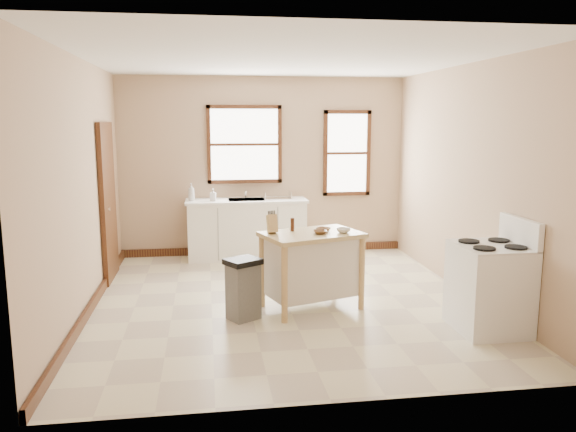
% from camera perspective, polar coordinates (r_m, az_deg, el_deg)
% --- Properties ---
extents(floor, '(5.00, 5.00, 0.00)m').
position_cam_1_polar(floor, '(6.77, -0.23, -8.57)').
color(floor, beige).
rests_on(floor, ground).
extents(ceiling, '(5.00, 5.00, 0.00)m').
position_cam_1_polar(ceiling, '(6.47, -0.25, 15.70)').
color(ceiling, white).
rests_on(ceiling, ground).
extents(wall_back, '(4.50, 0.04, 2.80)m').
position_cam_1_polar(wall_back, '(8.94, -2.50, 5.05)').
color(wall_back, tan).
rests_on(wall_back, ground).
extents(wall_left, '(0.04, 5.00, 2.80)m').
position_cam_1_polar(wall_left, '(6.55, -20.15, 2.77)').
color(wall_left, tan).
rests_on(wall_left, ground).
extents(wall_right, '(0.04, 5.00, 2.80)m').
position_cam_1_polar(wall_right, '(7.14, 17.96, 3.41)').
color(wall_right, tan).
rests_on(wall_right, ground).
extents(window_main, '(1.17, 0.06, 1.22)m').
position_cam_1_polar(window_main, '(8.88, -4.44, 7.25)').
color(window_main, black).
rests_on(window_main, wall_back).
extents(window_side, '(0.77, 0.06, 1.37)m').
position_cam_1_polar(window_side, '(9.15, 6.00, 6.36)').
color(window_side, black).
rests_on(window_side, wall_back).
extents(door_left, '(0.06, 0.90, 2.10)m').
position_cam_1_polar(door_left, '(7.85, -17.81, 1.37)').
color(door_left, black).
rests_on(door_left, ground).
extents(baseboard_back, '(4.50, 0.04, 0.12)m').
position_cam_1_polar(baseboard_back, '(9.12, -2.42, -3.39)').
color(baseboard_back, black).
rests_on(baseboard_back, ground).
extents(baseboard_left, '(0.04, 5.00, 0.12)m').
position_cam_1_polar(baseboard_left, '(6.82, -19.24, -8.46)').
color(baseboard_left, black).
rests_on(baseboard_left, ground).
extents(sink_counter, '(1.86, 0.62, 0.92)m').
position_cam_1_polar(sink_counter, '(8.75, -4.21, -1.29)').
color(sink_counter, white).
rests_on(sink_counter, ground).
extents(faucet, '(0.03, 0.03, 0.22)m').
position_cam_1_polar(faucet, '(8.84, -4.34, 2.56)').
color(faucet, silver).
rests_on(faucet, sink_counter).
extents(soap_bottle_a, '(0.12, 0.12, 0.26)m').
position_cam_1_polar(soap_bottle_a, '(8.63, -9.79, 2.42)').
color(soap_bottle_a, '#B2B2B2').
rests_on(soap_bottle_a, sink_counter).
extents(soap_bottle_b, '(0.10, 0.10, 0.19)m').
position_cam_1_polar(soap_bottle_b, '(8.56, -7.62, 2.15)').
color(soap_bottle_b, '#B2B2B2').
rests_on(soap_bottle_b, sink_counter).
extents(dish_rack, '(0.43, 0.32, 0.11)m').
position_cam_1_polar(dish_rack, '(8.69, -1.10, 2.08)').
color(dish_rack, silver).
rests_on(dish_rack, sink_counter).
extents(kitchen_island, '(1.23, 0.99, 0.88)m').
position_cam_1_polar(kitchen_island, '(6.40, 2.41, -5.56)').
color(kitchen_island, tan).
rests_on(kitchen_island, ground).
extents(knife_block, '(0.12, 0.12, 0.20)m').
position_cam_1_polar(knife_block, '(6.25, -1.62, -0.86)').
color(knife_block, tan).
rests_on(knife_block, kitchen_island).
extents(pepper_grinder, '(0.05, 0.05, 0.15)m').
position_cam_1_polar(pepper_grinder, '(6.37, 0.45, -0.88)').
color(pepper_grinder, '#3E1F10').
rests_on(pepper_grinder, kitchen_island).
extents(bowl_a, '(0.16, 0.16, 0.04)m').
position_cam_1_polar(bowl_a, '(6.24, 3.26, -1.64)').
color(bowl_a, brown).
rests_on(bowl_a, kitchen_island).
extents(bowl_b, '(0.22, 0.22, 0.04)m').
position_cam_1_polar(bowl_b, '(6.39, 3.63, -1.38)').
color(bowl_b, brown).
rests_on(bowl_b, kitchen_island).
extents(bowl_c, '(0.16, 0.16, 0.05)m').
position_cam_1_polar(bowl_c, '(6.32, 5.66, -1.48)').
color(bowl_c, silver).
rests_on(bowl_c, kitchen_island).
extents(trash_bin, '(0.44, 0.43, 0.67)m').
position_cam_1_polar(trash_bin, '(6.10, -4.57, -7.40)').
color(trash_bin, '#61615F').
rests_on(trash_bin, ground).
extents(gas_stove, '(0.72, 0.72, 1.16)m').
position_cam_1_polar(gas_stove, '(6.05, 19.82, -5.66)').
color(gas_stove, white).
rests_on(gas_stove, ground).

